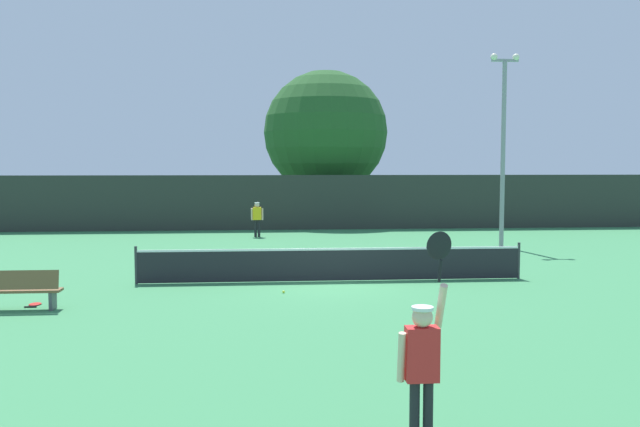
% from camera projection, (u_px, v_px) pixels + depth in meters
% --- Properties ---
extents(ground_plane, '(120.00, 120.00, 0.00)m').
position_uv_depth(ground_plane, '(332.00, 281.00, 19.12)').
color(ground_plane, '#387F4C').
extents(tennis_net, '(11.12, 0.08, 1.07)m').
position_uv_depth(tennis_net, '(332.00, 264.00, 19.08)').
color(tennis_net, '#232328').
rests_on(tennis_net, ground).
extents(perimeter_fence, '(38.80, 0.12, 2.80)m').
position_uv_depth(perimeter_fence, '(303.00, 202.00, 34.04)').
color(perimeter_fence, '#2D332D').
rests_on(perimeter_fence, ground).
extents(player_serving, '(0.68, 0.40, 2.59)m').
position_uv_depth(player_serving, '(423.00, 356.00, 7.71)').
color(player_serving, red).
rests_on(player_serving, ground).
extents(player_receiving, '(0.57, 0.24, 1.60)m').
position_uv_depth(player_receiving, '(257.00, 216.00, 30.67)').
color(player_receiving, yellow).
rests_on(player_receiving, ground).
extents(tennis_ball, '(0.07, 0.07, 0.07)m').
position_uv_depth(tennis_ball, '(284.00, 292.00, 17.37)').
color(tennis_ball, '#CCE033').
rests_on(tennis_ball, ground).
extents(spare_racket, '(0.28, 0.52, 0.04)m').
position_uv_depth(spare_racket, '(35.00, 304.00, 15.90)').
color(spare_racket, black).
rests_on(spare_racket, ground).
extents(courtside_bench, '(1.80, 0.44, 0.95)m').
position_uv_depth(courtside_bench, '(20.00, 290.00, 15.29)').
color(courtside_bench, brown).
rests_on(courtside_bench, ground).
extents(light_pole, '(1.18, 0.28, 7.76)m').
position_uv_depth(light_pole, '(503.00, 137.00, 26.76)').
color(light_pole, gray).
rests_on(light_pole, ground).
extents(large_tree, '(7.06, 7.06, 8.70)m').
position_uv_depth(large_tree, '(326.00, 133.00, 38.11)').
color(large_tree, brown).
rests_on(large_tree, ground).
extents(parked_car_near, '(2.50, 4.43, 1.69)m').
position_uv_depth(parked_car_near, '(254.00, 208.00, 39.23)').
color(parked_car_near, white).
rests_on(parked_car_near, ground).
extents(parked_car_mid, '(2.27, 4.35, 1.69)m').
position_uv_depth(parked_car_mid, '(406.00, 205.00, 41.71)').
color(parked_car_mid, '#B7B7BC').
rests_on(parked_car_mid, ground).
extents(parked_car_far, '(1.97, 4.23, 1.69)m').
position_uv_depth(parked_car_far, '(465.00, 206.00, 40.90)').
color(parked_car_far, '#B7B7BC').
rests_on(parked_car_far, ground).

